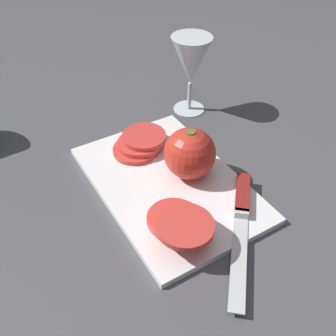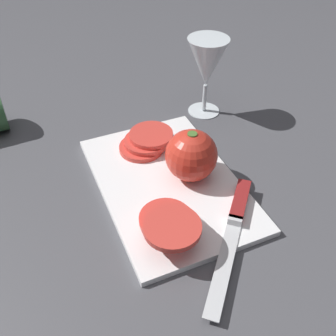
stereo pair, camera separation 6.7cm
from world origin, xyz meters
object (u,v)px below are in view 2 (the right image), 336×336
at_px(tomato_slice_stack_far, 169,223).
at_px(knife, 237,214).
at_px(whole_tomato, 191,155).
at_px(tomato_slice_stack_near, 146,141).
at_px(wine_glass, 207,65).

bearing_deg(tomato_slice_stack_far, knife, -96.25).
xyz_separation_m(whole_tomato, tomato_slice_stack_near, (0.11, 0.04, -0.03)).
height_order(wine_glass, knife, wine_glass).
bearing_deg(whole_tomato, tomato_slice_stack_near, 21.73).
height_order(whole_tomato, tomato_slice_stack_far, whole_tomato).
xyz_separation_m(wine_glass, tomato_slice_stack_near, (-0.08, 0.17, -0.09)).
bearing_deg(tomato_slice_stack_far, tomato_slice_stack_near, -11.99).
xyz_separation_m(wine_glass, tomato_slice_stack_far, (-0.30, 0.21, -0.08)).
xyz_separation_m(wine_glass, whole_tomato, (-0.19, 0.13, -0.05)).
height_order(wine_glass, tomato_slice_stack_far, wine_glass).
bearing_deg(whole_tomato, tomato_slice_stack_far, 140.25).
height_order(knife, tomato_slice_stack_far, tomato_slice_stack_far).
xyz_separation_m(wine_glass, knife, (-0.31, 0.10, -0.09)).
distance_m(wine_glass, knife, 0.34).
distance_m(knife, tomato_slice_stack_near, 0.23).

